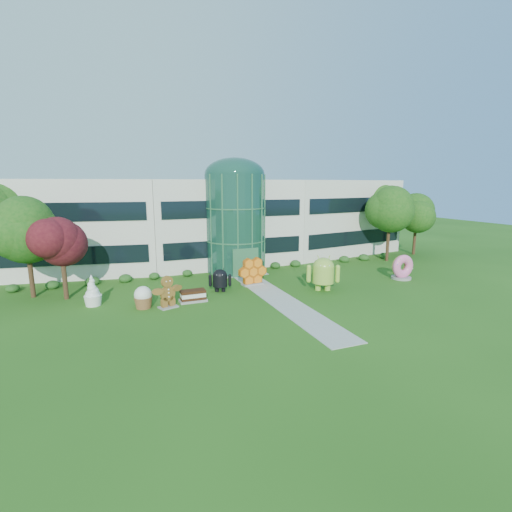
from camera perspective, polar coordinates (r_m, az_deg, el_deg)
name	(u,v)px	position (r m, az deg, el deg)	size (l,w,h in m)	color
ground	(286,304)	(28.17, 4.70, -7.38)	(140.00, 140.00, 0.00)	#215114
building	(219,221)	(43.78, -5.71, 5.46)	(46.00, 15.00, 9.30)	beige
atrium	(235,223)	(38.05, -3.22, 5.03)	(6.00, 6.00, 9.80)	#194738
walkway	(275,296)	(29.88, 3.00, -6.23)	(2.40, 20.00, 0.04)	#9E9E93
tree_red	(63,262)	(32.16, -27.57, -0.77)	(4.00, 4.00, 6.00)	#3F0C14
trees_backdrop	(232,229)	(39.08, -3.67, 4.15)	(52.00, 8.00, 8.40)	#154A12
android_green	(323,271)	(31.70, 10.30, -2.32)	(2.92, 1.95, 3.31)	#91BD3C
android_black	(220,279)	(31.07, -5.57, -3.48)	(1.97, 1.32, 2.24)	black
donut	(402,267)	(37.62, 21.53, -1.54)	(2.28, 1.09, 2.37)	#D4508F
gingerbread	(168,292)	(27.71, -13.45, -5.37)	(2.61, 1.00, 2.40)	brown
ice_cream_sandwich	(193,296)	(28.92, -9.67, -6.05)	(2.07, 1.03, 0.92)	black
honeycomb	(253,273)	(32.97, -0.54, -2.58)	(2.84, 1.01, 2.23)	orange
froyo	(92,290)	(29.98, -23.88, -4.86)	(1.35, 1.35, 2.32)	white
cupcake	(143,297)	(28.21, -16.97, -6.07)	(1.36, 1.36, 1.63)	white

